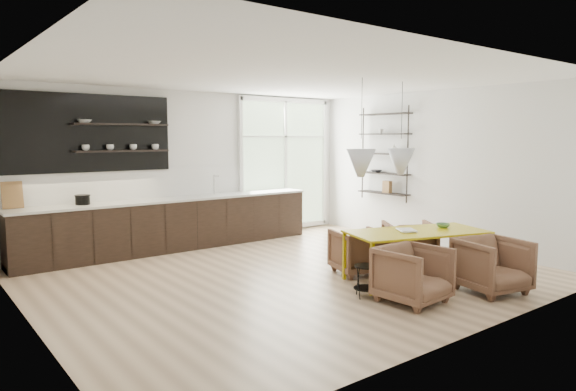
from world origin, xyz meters
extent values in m
cube|color=#D6B390|center=(0.00, 0.00, -0.01)|extent=(7.00, 6.00, 0.01)
cube|color=white|center=(0.00, 3.00, 1.45)|extent=(7.00, 0.02, 2.90)
cube|color=white|center=(-3.50, 0.00, 1.45)|extent=(0.02, 6.00, 2.90)
cube|color=white|center=(3.50, 0.00, 1.45)|extent=(0.02, 6.00, 2.90)
cube|color=white|center=(0.00, 0.00, 2.90)|extent=(7.00, 6.00, 0.01)
cube|color=#B2D1A5|center=(2.15, 2.97, 1.45)|extent=(2.20, 0.02, 2.70)
cube|color=white|center=(2.15, 2.94, 1.45)|extent=(2.30, 0.08, 2.80)
cone|color=silver|center=(0.95, -0.50, 1.65)|extent=(0.44, 0.44, 0.42)
cone|color=silver|center=(1.85, -0.50, 1.65)|extent=(0.44, 0.44, 0.42)
cylinder|color=black|center=(0.95, -0.50, 2.46)|extent=(0.01, 0.01, 0.89)
cylinder|color=black|center=(1.85, -0.50, 2.46)|extent=(0.01, 0.01, 0.89)
cube|color=black|center=(-0.60, 2.67, 0.45)|extent=(5.50, 0.65, 0.90)
cube|color=silver|center=(-0.60, 2.67, 0.92)|extent=(5.54, 0.69, 0.04)
cube|color=white|center=(-0.60, 2.98, 1.20)|extent=(5.50, 0.02, 0.55)
cube|color=black|center=(-1.95, 2.96, 2.10)|extent=(2.80, 0.06, 1.30)
cube|color=black|center=(-1.45, 2.82, 2.25)|extent=(1.60, 0.28, 0.03)
cube|color=black|center=(-1.45, 2.82, 1.80)|extent=(1.60, 0.28, 0.03)
cube|color=olive|center=(-3.15, 2.90, 1.15)|extent=(0.30, 0.10, 0.42)
cylinder|color=silver|center=(0.30, 2.77, 1.12)|extent=(0.02, 0.02, 0.40)
imported|color=white|center=(-2.05, 2.82, 2.29)|extent=(0.22, 0.22, 0.05)
imported|color=white|center=(-0.85, 2.82, 2.29)|extent=(0.22, 0.22, 0.05)
imported|color=white|center=(-2.05, 2.82, 1.86)|extent=(0.12, 0.12, 0.10)
imported|color=white|center=(-1.65, 2.82, 1.86)|extent=(0.12, 0.12, 0.10)
imported|color=white|center=(-1.25, 2.82, 1.86)|extent=(0.12, 0.12, 0.10)
imported|color=white|center=(-0.85, 2.82, 1.86)|extent=(0.12, 0.12, 0.10)
cylinder|color=black|center=(-2.16, 2.73, 1.01)|extent=(0.23, 0.23, 0.14)
cube|color=black|center=(3.36, 0.60, 1.70)|extent=(0.02, 0.02, 1.90)
cube|color=black|center=(3.36, 1.80, 1.70)|extent=(0.02, 0.02, 1.90)
cube|color=black|center=(3.36, 1.20, 0.90)|extent=(0.26, 1.20, 0.02)
cube|color=black|center=(3.36, 1.20, 1.30)|extent=(0.26, 1.20, 0.02)
cube|color=black|center=(3.36, 1.20, 1.70)|extent=(0.26, 1.20, 0.02)
cube|color=black|center=(3.36, 1.20, 2.10)|extent=(0.26, 1.20, 0.03)
cube|color=black|center=(3.36, 1.20, 2.50)|extent=(0.26, 1.20, 0.03)
imported|color=white|center=(3.36, 0.95, 1.81)|extent=(0.18, 0.18, 0.19)
imported|color=#333338|center=(3.36, 1.40, 1.34)|extent=(0.22, 0.22, 0.05)
imported|color=white|center=(3.36, 1.30, 2.16)|extent=(0.10, 0.10, 0.09)
cube|color=olive|center=(3.36, 1.10, 1.03)|extent=(0.10, 0.18, 0.24)
cube|color=#B9A409|center=(1.23, -1.34, 0.70)|extent=(2.14, 1.43, 0.03)
cube|color=#B9A409|center=(0.22, -1.44, 0.34)|extent=(0.06, 0.06, 0.69)
cube|color=#B9A409|center=(0.46, -0.68, 0.34)|extent=(0.06, 0.06, 0.69)
cube|color=#B9A409|center=(2.00, -2.00, 0.34)|extent=(0.06, 0.06, 0.69)
cube|color=#B9A409|center=(2.24, -1.25, 0.34)|extent=(0.06, 0.06, 0.69)
imported|color=brown|center=(0.86, -0.57, 0.33)|extent=(0.90, 0.91, 0.67)
imported|color=brown|center=(1.90, -0.67, 0.35)|extent=(1.04, 1.05, 0.69)
imported|color=brown|center=(0.40, -1.94, 0.35)|extent=(0.80, 0.82, 0.70)
imported|color=brown|center=(1.57, -2.31, 0.36)|extent=(0.92, 0.94, 0.72)
cylinder|color=black|center=(0.11, -1.45, 0.40)|extent=(0.31, 0.31, 0.02)
cylinder|color=black|center=(0.11, -1.45, 0.12)|extent=(0.33, 0.33, 0.01)
cylinder|color=black|center=(0.25, -1.45, 0.20)|extent=(0.01, 0.01, 0.40)
cylinder|color=black|center=(0.11, -1.30, 0.20)|extent=(0.01, 0.01, 0.40)
cylinder|color=black|center=(-0.03, -1.45, 0.20)|extent=(0.01, 0.01, 0.40)
cylinder|color=black|center=(0.11, -1.59, 0.20)|extent=(0.01, 0.01, 0.40)
imported|color=white|center=(0.99, -1.21, 0.73)|extent=(0.35, 0.37, 0.03)
imported|color=#4D7C46|center=(1.75, -1.40, 0.75)|extent=(0.26, 0.26, 0.06)
camera|label=1|loc=(-4.57, -5.88, 2.02)|focal=32.00mm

